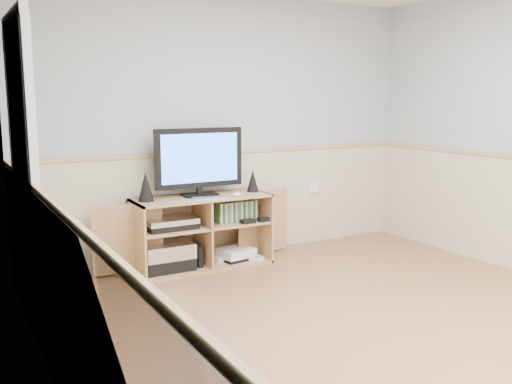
% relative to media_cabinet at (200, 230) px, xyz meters
% --- Properties ---
extents(room, '(4.04, 4.54, 2.54)m').
position_rel_media_cabinet_xyz_m(room, '(0.34, -1.92, 0.88)').
color(room, tan).
rests_on(room, ground).
extents(media_cabinet, '(1.95, 0.47, 0.65)m').
position_rel_media_cabinet_xyz_m(media_cabinet, '(0.00, 0.00, 0.00)').
color(media_cabinet, tan).
rests_on(media_cabinet, floor).
extents(monitor, '(0.84, 0.18, 0.62)m').
position_rel_media_cabinet_xyz_m(monitor, '(0.00, -0.01, 0.65)').
color(monitor, black).
rests_on(monitor, media_cabinet).
extents(speaker_left, '(0.14, 0.14, 0.25)m').
position_rel_media_cabinet_xyz_m(speaker_left, '(-0.52, -0.04, 0.45)').
color(speaker_left, black).
rests_on(speaker_left, media_cabinet).
extents(speaker_right, '(0.11, 0.11, 0.21)m').
position_rel_media_cabinet_xyz_m(speaker_right, '(0.54, -0.04, 0.42)').
color(speaker_right, black).
rests_on(speaker_right, media_cabinet).
extents(keyboard, '(0.33, 0.19, 0.01)m').
position_rel_media_cabinet_xyz_m(keyboard, '(0.02, -0.20, 0.32)').
color(keyboard, silver).
rests_on(keyboard, media_cabinet).
extents(mouse, '(0.11, 0.10, 0.04)m').
position_rel_media_cabinet_xyz_m(mouse, '(0.29, -0.20, 0.34)').
color(mouse, white).
rests_on(mouse, media_cabinet).
extents(av_components, '(0.52, 0.33, 0.47)m').
position_rel_media_cabinet_xyz_m(av_components, '(-0.34, -0.06, -0.11)').
color(av_components, black).
rests_on(av_components, media_cabinet).
extents(game_consoles, '(0.46, 0.31, 0.11)m').
position_rel_media_cabinet_xyz_m(game_consoles, '(0.32, -0.07, -0.26)').
color(game_consoles, white).
rests_on(game_consoles, media_cabinet).
extents(game_cases, '(0.39, 0.14, 0.19)m').
position_rel_media_cabinet_xyz_m(game_cases, '(0.33, -0.08, 0.15)').
color(game_cases, '#3F8C3F').
rests_on(game_cases, media_cabinet).
extents(wall_outlet, '(0.12, 0.03, 0.12)m').
position_rel_media_cabinet_xyz_m(wall_outlet, '(1.40, 0.19, 0.27)').
color(wall_outlet, white).
rests_on(wall_outlet, wall_back).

